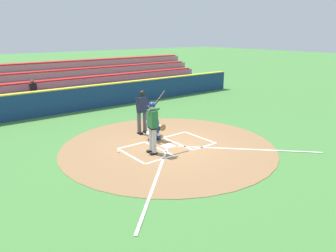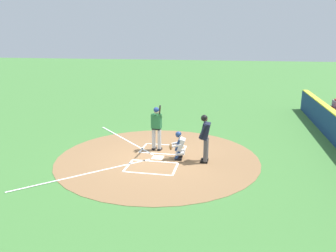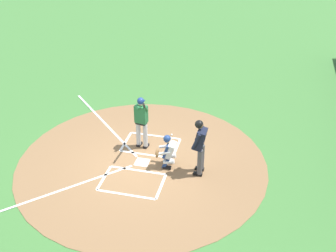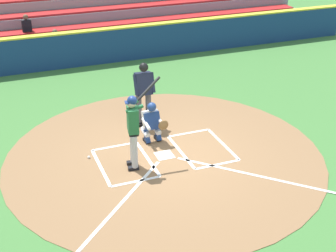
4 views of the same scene
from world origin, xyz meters
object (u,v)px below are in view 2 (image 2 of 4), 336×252
catcher (179,145)px  plate_umpire (205,135)px  baseball (179,144)px  batter (157,125)px

catcher → plate_umpire: bearing=-96.7°
catcher → baseball: (1.79, 0.29, -0.55)m
batter → catcher: (-0.84, -1.09, -0.51)m
batter → catcher: batter is taller
batter → baseball: (0.95, -0.80, -1.06)m
batter → baseball: 1.63m
catcher → baseball: size_ratio=15.27×
catcher → plate_umpire: 1.14m
plate_umpire → baseball: plate_umpire is taller
catcher → baseball: 1.90m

